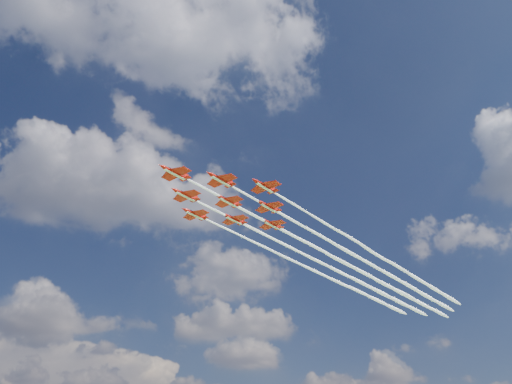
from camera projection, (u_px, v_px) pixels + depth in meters
jet_lead at (333, 257)px, 180.56m from camera, size 124.43×102.61×2.49m
jet_row2_port at (363, 260)px, 183.67m from camera, size 124.43×102.61×2.49m
jet_row2_starb at (332, 268)px, 191.21m from camera, size 124.43×102.61×2.49m
jet_row3_port at (393, 264)px, 186.78m from camera, size 124.43×102.61×2.49m
jet_row3_centre at (361, 271)px, 194.32m from camera, size 124.43×102.61×2.49m
jet_row3_starb at (331, 279)px, 201.86m from camera, size 124.43×102.61×2.49m
jet_row4_port at (389, 274)px, 197.43m from camera, size 124.43×102.61×2.49m
jet_row4_starb at (358, 281)px, 204.97m from camera, size 124.43×102.61×2.49m
jet_tail at (385, 284)px, 208.08m from camera, size 124.43×102.61×2.49m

